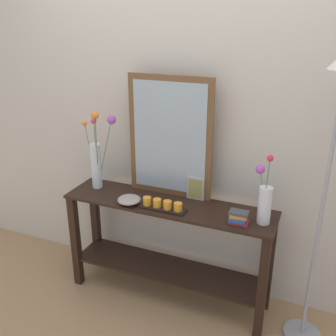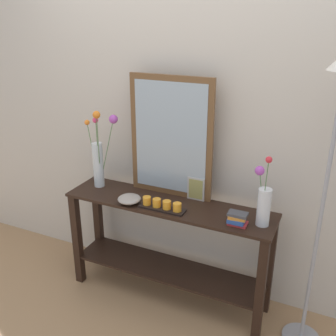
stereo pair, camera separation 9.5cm
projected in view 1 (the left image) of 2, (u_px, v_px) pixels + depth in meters
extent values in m
cube|color=#A87F56|center=(168.00, 295.00, 2.94)|extent=(7.00, 6.00, 0.02)
cube|color=beige|center=(185.00, 110.00, 2.69)|extent=(6.40, 0.08, 2.70)
cube|color=black|center=(168.00, 205.00, 2.66)|extent=(1.47, 0.36, 0.02)
cube|color=black|center=(168.00, 269.00, 2.85)|extent=(1.41, 0.32, 0.02)
cube|color=black|center=(76.00, 241.00, 2.93)|extent=(0.06, 0.06, 0.75)
cube|color=black|center=(262.00, 288.00, 2.43)|extent=(0.06, 0.06, 0.75)
cube|color=black|center=(96.00, 224.00, 3.17)|extent=(0.06, 0.06, 0.75)
cube|color=black|center=(269.00, 263.00, 2.67)|extent=(0.06, 0.06, 0.75)
cube|color=brown|center=(170.00, 138.00, 2.64)|extent=(0.60, 0.03, 0.84)
cube|color=#9EADB7|center=(169.00, 138.00, 2.63)|extent=(0.52, 0.00, 0.76)
cylinder|color=silver|center=(96.00, 166.00, 2.84)|extent=(0.08, 0.08, 0.34)
cylinder|color=#4C753D|center=(96.00, 154.00, 2.78)|extent=(0.04, 0.05, 0.50)
sphere|color=#EA4275|center=(94.00, 121.00, 2.66)|extent=(0.04, 0.04, 0.04)
cylinder|color=#4C753D|center=(91.00, 155.00, 2.82)|extent=(0.07, 0.01, 0.46)
sphere|color=orange|center=(85.00, 123.00, 2.75)|extent=(0.04, 0.04, 0.04)
cylinder|color=#4C753D|center=(105.00, 153.00, 2.81)|extent=(0.10, 0.08, 0.49)
sphere|color=#B24CB7|center=(111.00, 120.00, 2.74)|extent=(0.06, 0.06, 0.06)
cylinder|color=#4C753D|center=(97.00, 152.00, 2.74)|extent=(0.07, 0.09, 0.55)
sphere|color=orange|center=(95.00, 115.00, 2.59)|extent=(0.05, 0.05, 0.05)
cylinder|color=silver|center=(265.00, 205.00, 2.36)|extent=(0.08, 0.08, 0.24)
cylinder|color=#4C753D|center=(266.00, 190.00, 2.30)|extent=(0.03, 0.07, 0.43)
sphere|color=red|center=(270.00, 158.00, 2.19)|extent=(0.04, 0.04, 0.04)
cylinder|color=#4C753D|center=(263.00, 195.00, 2.37)|extent=(0.07, 0.07, 0.31)
sphere|color=#B24CB7|center=(260.00, 169.00, 2.35)|extent=(0.06, 0.06, 0.06)
cube|color=black|center=(162.00, 208.00, 2.57)|extent=(0.32, 0.09, 0.01)
cylinder|color=orange|center=(147.00, 201.00, 2.60)|extent=(0.06, 0.06, 0.05)
cylinder|color=orange|center=(157.00, 203.00, 2.57)|extent=(0.06, 0.06, 0.05)
cylinder|color=orange|center=(167.00, 205.00, 2.54)|extent=(0.06, 0.06, 0.05)
cylinder|color=orange|center=(178.00, 207.00, 2.52)|extent=(0.06, 0.06, 0.05)
cube|color=#B7B2AD|center=(196.00, 188.00, 2.68)|extent=(0.12, 0.01, 0.16)
cube|color=#99924E|center=(195.00, 189.00, 2.67)|extent=(0.10, 0.00, 0.14)
cylinder|color=#9E9389|center=(129.00, 203.00, 2.64)|extent=(0.06, 0.06, 0.01)
ellipsoid|color=#9E9389|center=(129.00, 200.00, 2.63)|extent=(0.16, 0.16, 0.05)
cube|color=#C63338|center=(239.00, 222.00, 2.40)|extent=(0.11, 0.08, 0.02)
cube|color=#2D519E|center=(238.00, 219.00, 2.39)|extent=(0.10, 0.08, 0.03)
cube|color=orange|center=(239.00, 215.00, 2.38)|extent=(0.11, 0.09, 0.02)
cube|color=#424247|center=(239.00, 213.00, 2.37)|extent=(0.12, 0.08, 0.02)
cylinder|color=#9E9EA3|center=(302.00, 333.00, 2.56)|extent=(0.24, 0.24, 0.02)
cylinder|color=#9E9EA3|center=(320.00, 219.00, 2.24)|extent=(0.02, 0.02, 1.70)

